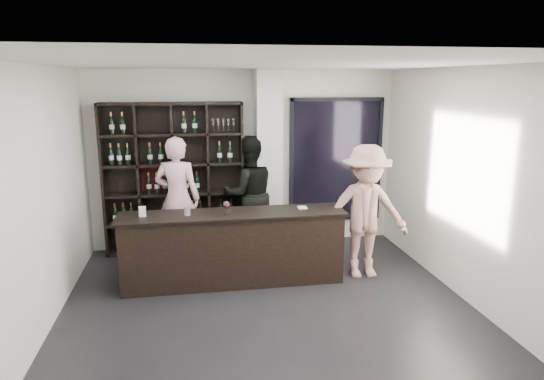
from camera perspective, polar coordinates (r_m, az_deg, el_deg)
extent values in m
cube|color=black|center=(5.89, 0.01, -14.87)|extent=(5.00, 5.50, 0.01)
cube|color=silver|center=(7.82, -0.47, 3.38)|extent=(0.40, 0.40, 2.90)
cube|color=black|center=(8.31, 7.50, 3.48)|extent=(1.60, 0.08, 2.10)
cube|color=black|center=(8.31, 7.50, 3.48)|extent=(1.48, 0.02, 1.98)
cube|color=black|center=(6.66, -4.57, -6.95)|extent=(2.96, 0.56, 0.97)
cube|color=black|center=(6.51, -4.65, -2.81)|extent=(3.04, 0.64, 0.03)
imported|color=beige|center=(7.57, -11.05, -0.98)|extent=(0.79, 0.63, 1.91)
imported|color=black|center=(7.81, -2.62, -0.45)|extent=(0.98, 0.80, 1.88)
imported|color=#A67A66|center=(6.87, 10.93, -2.54)|extent=(1.25, 0.75, 1.88)
cylinder|color=silver|center=(6.45, -9.96, -2.46)|extent=(0.11, 0.11, 0.11)
cube|color=white|center=(6.72, 3.60, -2.07)|extent=(0.12, 0.12, 0.02)
cube|color=white|center=(6.51, -15.01, -2.47)|extent=(0.09, 0.05, 0.13)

